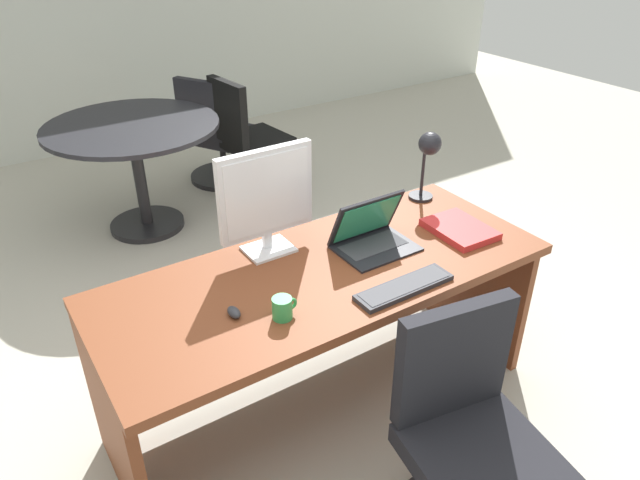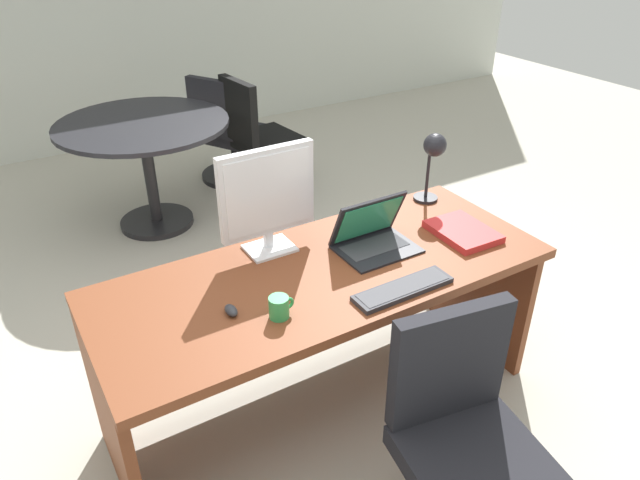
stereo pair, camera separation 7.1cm
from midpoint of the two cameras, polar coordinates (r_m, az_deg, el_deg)
The scene contains 13 objects.
ground at distance 3.93m, azimuth -12.28°, elevation -1.87°, with size 12.00×12.00×0.00m, color #B7B2A3.
desk at distance 2.53m, azimuth -0.92°, elevation -6.10°, with size 1.87×0.75×0.74m.
monitor at distance 2.40m, azimuth -6.07°, elevation 4.19°, with size 0.42×0.16×0.46m.
laptop at distance 2.52m, azimuth 4.07°, elevation 0.87°, with size 0.33×0.25×0.23m.
keyboard at distance 2.28m, azimuth 7.25°, elevation -4.55°, with size 0.41×0.11×0.02m.
mouse at distance 2.16m, azimuth -9.26°, elevation -6.91°, with size 0.04×0.07×0.03m.
desk_lamp at distance 2.88m, azimuth 9.72°, elevation 8.35°, with size 0.12×0.15×0.35m.
book at distance 2.71m, azimuth 12.60°, elevation 1.02°, with size 0.24×0.30×0.03m.
coffee_mug at distance 2.11m, azimuth -4.59°, elevation -6.56°, with size 0.10×0.07×0.08m.
office_chair at distance 2.24m, azimuth 13.29°, elevation -19.58°, with size 0.56×0.56×0.89m.
meeting_table at distance 4.18m, azimuth -17.86°, elevation 8.19°, with size 1.14×1.14×0.76m.
meeting_chair_near at distance 4.62m, azimuth -7.34°, elevation 8.76°, with size 0.56×0.56×0.92m.
meeting_chair_far at distance 4.88m, azimuth -10.32°, elevation 9.37°, with size 0.64×0.63×0.87m.
Camera 1 is at (-1.11, -1.66, 2.04)m, focal length 33.14 mm.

